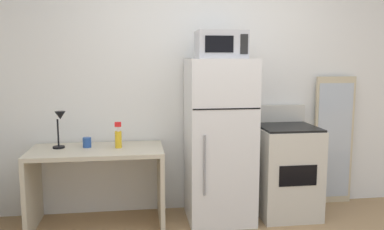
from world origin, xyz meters
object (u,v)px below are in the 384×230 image
object	(u,v)px
desk_lamp	(60,123)
leaning_mirror	(334,141)
microwave	(221,45)
refrigerator	(219,140)
spray_bottle	(118,138)
desk	(97,171)
coffee_mug	(87,142)
oven_range	(286,170)

from	to	relation	value
desk_lamp	leaning_mirror	size ratio (longest dim) A/B	0.25
microwave	leaning_mirror	xyz separation A→B (m)	(1.33, 0.29, -1.02)
refrigerator	desk_lamp	bearing A→B (deg)	177.74
spray_bottle	microwave	size ratio (longest dim) A/B	0.54
desk	coffee_mug	size ratio (longest dim) A/B	13.05
coffee_mug	refrigerator	bearing A→B (deg)	-3.23
microwave	oven_range	bearing A→B (deg)	2.79
leaning_mirror	desk_lamp	bearing A→B (deg)	-175.82
refrigerator	microwave	distance (m)	0.93
spray_bottle	oven_range	bearing A→B (deg)	0.19
spray_bottle	microwave	xyz separation A→B (m)	(0.98, -0.03, 0.87)
refrigerator	oven_range	size ratio (longest dim) A/B	1.45
spray_bottle	desk_lamp	bearing A→B (deg)	174.44
coffee_mug	microwave	bearing A→B (deg)	-4.18
refrigerator	oven_range	distance (m)	0.77
spray_bottle	refrigerator	bearing A→B (deg)	-0.43
refrigerator	leaning_mirror	bearing A→B (deg)	11.38
desk_lamp	coffee_mug	size ratio (longest dim) A/B	3.72
leaning_mirror	oven_range	bearing A→B (deg)	-158.04
refrigerator	leaning_mirror	size ratio (longest dim) A/B	1.14
leaning_mirror	coffee_mug	bearing A→B (deg)	-175.69
desk	leaning_mirror	bearing A→B (deg)	6.12
desk	microwave	bearing A→B (deg)	-0.97
refrigerator	oven_range	bearing A→B (deg)	1.06
microwave	oven_range	distance (m)	1.44
desk_lamp	leaning_mirror	xyz separation A→B (m)	(2.85, 0.21, -0.29)
spray_bottle	microwave	world-z (taller)	microwave
spray_bottle	refrigerator	size ratio (longest dim) A/B	0.16
oven_range	leaning_mirror	size ratio (longest dim) A/B	0.79
desk	spray_bottle	xyz separation A→B (m)	(0.20, 0.01, 0.32)
coffee_mug	microwave	size ratio (longest dim) A/B	0.21
desk_lamp	microwave	xyz separation A→B (m)	(1.52, -0.08, 0.73)
desk_lamp	spray_bottle	world-z (taller)	desk_lamp
coffee_mug	leaning_mirror	xyz separation A→B (m)	(2.61, 0.20, -0.10)
oven_range	microwave	bearing A→B (deg)	-177.21
coffee_mug	desk	bearing A→B (deg)	-37.75
desk_lamp	refrigerator	bearing A→B (deg)	-2.26
spray_bottle	leaning_mirror	size ratio (longest dim) A/B	0.18
microwave	leaning_mirror	size ratio (longest dim) A/B	0.33
coffee_mug	leaning_mirror	distance (m)	2.61
desk_lamp	spray_bottle	size ratio (longest dim) A/B	1.42
desk_lamp	oven_range	size ratio (longest dim) A/B	0.32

